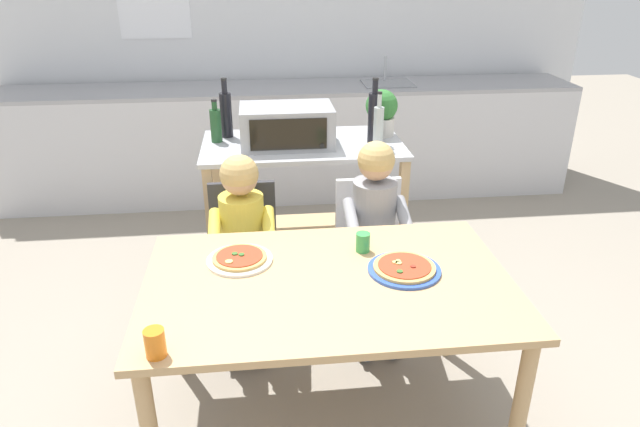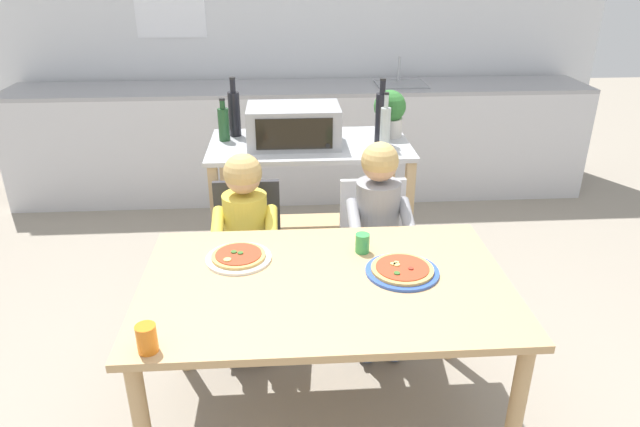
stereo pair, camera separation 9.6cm
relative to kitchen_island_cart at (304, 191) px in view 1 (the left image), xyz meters
The scene contains 19 objects.
ground_plane 0.61m from the kitchen_island_cart, 145.89° to the left, with size 12.01×12.01×0.00m, color gray.
back_wall_tiled 2.01m from the kitchen_island_cart, 90.23° to the left, with size 5.17×0.14×2.70m.
kitchen_counter 1.46m from the kitchen_island_cart, 90.11° to the left, with size 4.65×0.60×1.11m.
kitchen_island_cart is the anchor object (origin of this frame).
toaster_oven 0.42m from the kitchen_island_cart, 163.38° to the right, with size 0.51×0.33×0.22m.
bottle_brown_beer 0.64m from the kitchen_island_cart, 158.58° to the left, with size 0.07×0.07×0.34m.
bottle_squat_spirits 0.63m from the kitchen_island_cart, behind, with size 0.06×0.06×0.24m.
bottle_clear_vinegar 0.60m from the kitchen_island_cart, ahead, with size 0.07×0.07×0.36m.
bottle_dark_olive_oil 0.59m from the kitchen_island_cart, 17.03° to the right, with size 0.06×0.06×0.31m.
potted_herb_plant 0.65m from the kitchen_island_cart, 12.83° to the left, with size 0.19×0.19×0.27m.
dining_table 1.20m from the kitchen_island_cart, 90.18° to the right, with size 1.44×0.91×0.72m.
dining_chair_left 0.59m from the kitchen_island_cart, 127.18° to the right, with size 0.36×0.36×0.81m.
dining_chair_right 0.59m from the kitchen_island_cart, 57.57° to the right, with size 0.36×0.36×0.81m.
child_in_yellow_shirt 0.68m from the kitchen_island_cart, 120.94° to the right, with size 0.32×0.42×1.00m.
child_in_grey_shirt 0.68m from the kitchen_island_cart, 63.03° to the right, with size 0.32×0.42×1.05m.
pizza_plate_white 1.08m from the kitchen_island_cart, 109.19° to the right, with size 0.27×0.27×0.03m.
pizza_plate_blue_rimmed 1.21m from the kitchen_island_cart, 75.18° to the right, with size 0.29×0.29×0.03m.
drinking_cup_green 1.00m from the kitchen_island_cart, 80.03° to the right, with size 0.06×0.06×0.08m, color green.
drinking_cup_orange 1.71m from the kitchen_island_cart, 110.78° to the right, with size 0.07×0.07×0.10m, color orange.
Camera 1 is at (-0.24, -1.89, 1.89)m, focal length 31.91 mm.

